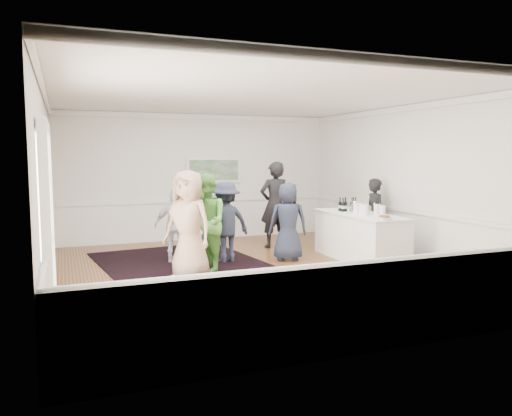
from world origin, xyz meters
name	(u,v)px	position (x,y,z in m)	size (l,w,h in m)	color
floor	(254,272)	(0.00, 0.00, 0.00)	(8.00, 8.00, 0.00)	brown
ceiling	(254,96)	(0.00, 0.00, 3.20)	(7.00, 8.00, 0.02)	white
wall_left	(46,191)	(-3.50, 0.00, 1.60)	(0.02, 8.00, 3.20)	white
wall_right	(412,182)	(3.50, 0.00, 1.60)	(0.02, 8.00, 3.20)	white
wall_back	(198,177)	(0.00, 4.00, 1.60)	(7.00, 0.02, 3.20)	white
wall_front	(388,207)	(0.00, -4.00, 1.60)	(7.00, 0.02, 3.20)	white
wainscoting	(254,246)	(0.00, 0.00, 0.50)	(7.00, 8.00, 1.00)	white
mirror	(50,175)	(-3.45, 1.30, 1.80)	(0.05, 1.25, 1.85)	gold
doorway	(46,216)	(-3.45, -1.90, 1.42)	(0.10, 1.78, 2.56)	white
landscape_painting	(214,170)	(0.40, 3.95, 1.78)	(1.44, 0.06, 0.66)	white
area_rug	(183,264)	(-1.08, 1.16, 0.01)	(3.00, 3.94, 0.02)	black
serving_table	(360,237)	(2.43, 0.24, 0.49)	(0.91, 2.39, 0.97)	white
bartender	(376,216)	(3.20, 0.82, 0.83)	(0.60, 0.40, 1.65)	black
guest_tan	(188,225)	(-1.25, -0.07, 0.95)	(0.93, 0.61, 1.91)	tan
guest_green	(206,223)	(-0.81, 0.39, 0.91)	(0.89, 0.69, 1.83)	#5CAF46
guest_lilac	(176,226)	(-1.15, 1.39, 0.75)	(0.88, 0.37, 1.50)	silver
guest_dark_a	(226,222)	(-0.21, 1.05, 0.81)	(1.05, 0.60, 1.63)	#222839
guest_dark_b	(275,205)	(1.36, 2.19, 1.01)	(0.73, 0.48, 2.01)	black
guest_navy	(288,221)	(1.03, 0.76, 0.81)	(0.79, 0.51, 1.61)	#222839
wine_bottles	(348,204)	(2.44, 0.74, 1.12)	(0.46, 0.25, 0.31)	black
juice_pitchers	(368,209)	(2.41, -0.07, 1.09)	(0.41, 0.66, 0.24)	#90BF44
ice_bucket	(357,207)	(2.42, 0.38, 1.08)	(0.26, 0.26, 0.24)	silver
nut_bowl	(384,218)	(2.29, -0.77, 1.01)	(0.27, 0.27, 0.07)	white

